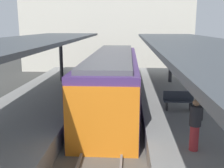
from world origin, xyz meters
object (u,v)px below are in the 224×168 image
Objects in this scene: commuter_train at (112,80)px; platform_sign at (205,82)px; platform_bench at (179,100)px; passenger_mid_platform at (195,124)px.

commuter_train is 6.09m from platform_sign.
platform_bench is at bearing 117.03° from platform_sign.
commuter_train reaches higher than platform_bench.
passenger_mid_platform is at bearing -67.68° from commuter_train.
passenger_mid_platform is at bearing -109.42° from platform_sign.
platform_bench is 1.96m from platform_sign.
passenger_mid_platform is (3.00, -7.30, 0.13)m from commuter_train.
platform_sign is at bearing 70.58° from passenger_mid_platform.
platform_sign reaches higher than passenger_mid_platform.
platform_sign reaches higher than platform_bench.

